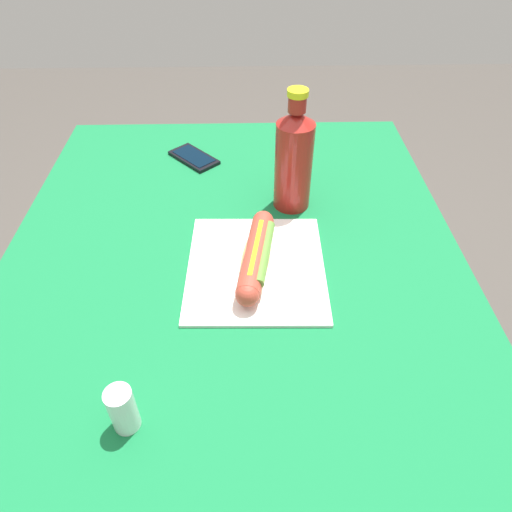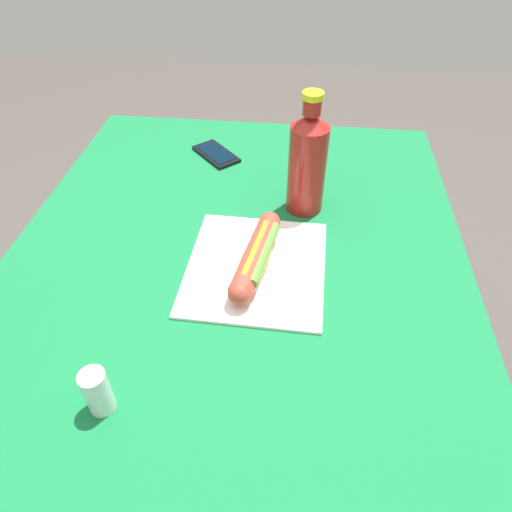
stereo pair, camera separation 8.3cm
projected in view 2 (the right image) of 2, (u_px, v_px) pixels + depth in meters
ground_plane at (243, 443)px, 1.36m from camera, size 6.00×6.00×0.00m
dining_table at (237, 306)px, 0.96m from camera, size 1.11×0.87×0.74m
paper_wrapper at (256, 267)px, 0.84m from camera, size 0.28×0.25×0.01m
hot_dog at (257, 255)px, 0.82m from camera, size 0.23×0.08×0.05m
cell_phone at (216, 154)px, 1.14m from camera, size 0.14×0.13×0.01m
soda_bottle at (307, 162)px, 0.91m from camera, size 0.08×0.08×0.25m
salt_shaker at (97, 392)px, 0.62m from camera, size 0.04×0.04×0.07m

